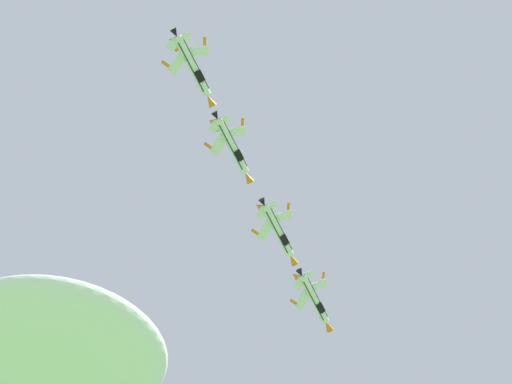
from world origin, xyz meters
The scene contains 5 objects.
cloud_near_formation centered at (-42.34, 144.22, 214.70)m, with size 79.70×55.40×21.82m, color white.
fighter_jet_lead centered at (26.10, 65.84, 132.91)m, with size 11.20×13.46×6.36m.
fighter_jet_left_wing centered at (15.25, 52.06, 132.82)m, with size 11.30×13.46×6.03m.
fighter_jet_right_wing centered at (2.70, 36.91, 134.44)m, with size 11.19×13.46×6.41m.
fighter_jet_left_outer centered at (-7.49, 22.48, 131.58)m, with size 11.28×13.46×6.11m.
Camera 1 is at (-0.31, -0.74, 1.57)m, focal length 48.99 mm.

